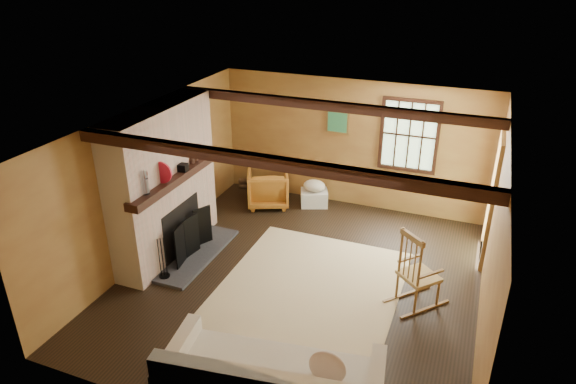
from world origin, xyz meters
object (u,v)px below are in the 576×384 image
at_px(fireplace, 166,189).
at_px(laundry_basket, 314,198).
at_px(rocking_chair, 417,274).
at_px(armchair, 268,188).

bearing_deg(fireplace, laundry_basket, 56.23).
relative_size(rocking_chair, armchair, 1.47).
distance_m(fireplace, rocking_chair, 3.93).
height_order(fireplace, armchair, fireplace).
xyz_separation_m(rocking_chair, laundry_basket, (-2.27, 2.37, -0.33)).
height_order(laundry_basket, armchair, armchair).
relative_size(fireplace, rocking_chair, 2.11).
bearing_deg(fireplace, rocking_chair, 0.57).
distance_m(fireplace, armchair, 2.38).
bearing_deg(laundry_basket, armchair, -160.66).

